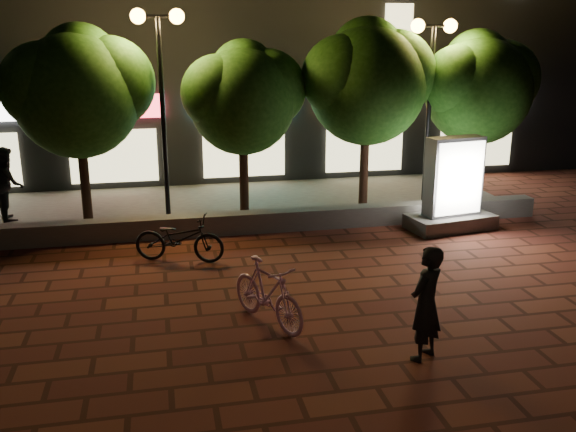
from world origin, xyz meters
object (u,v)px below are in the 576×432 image
object	(u,v)px
street_lamp_right	(432,65)
scooter_parked	(179,239)
tree_left	(79,87)
tree_mid	(244,94)
rider	(426,304)
pedestrian	(7,184)
street_lamp_left	(160,62)
tree_right	(368,78)
ad_kiosk	(452,192)
scooter_pink	(268,293)
tree_far_right	(479,84)

from	to	relation	value
street_lamp_right	scooter_parked	distance (m)	8.17
tree_left	tree_mid	size ratio (longest dim) A/B	1.09
rider	pedestrian	world-z (taller)	pedestrian
tree_left	street_lamp_left	bearing A→B (deg)	-7.70
tree_mid	pedestrian	world-z (taller)	tree_mid
street_lamp_right	scooter_parked	size ratio (longest dim) A/B	2.57
tree_right	scooter_parked	bearing A→B (deg)	-148.31
street_lamp_left	street_lamp_right	distance (m)	7.00
street_lamp_left	rider	size ratio (longest dim) A/B	2.93
tree_left	ad_kiosk	world-z (taller)	tree_left
scooter_pink	tree_far_right	bearing A→B (deg)	16.12
tree_right	pedestrian	world-z (taller)	tree_right
street_lamp_right	rider	size ratio (longest dim) A/B	2.82
tree_far_right	tree_right	bearing A→B (deg)	180.00
tree_right	pedestrian	distance (m)	9.69
ad_kiosk	tree_left	bearing A→B (deg)	165.96
street_lamp_right	pedestrian	size ratio (longest dim) A/B	2.65
ad_kiosk	scooter_parked	size ratio (longest dim) A/B	1.19
tree_far_right	street_lamp_right	world-z (taller)	street_lamp_right
scooter_parked	pedestrian	xyz separation A→B (m)	(-4.15, 3.84, 0.51)
tree_left	tree_right	distance (m)	7.30
tree_right	street_lamp_left	bearing A→B (deg)	-177.19
ad_kiosk	rider	bearing A→B (deg)	-119.14
scooter_pink	scooter_parked	world-z (taller)	scooter_pink
tree_far_right	scooter_parked	bearing A→B (deg)	-159.10
tree_left	scooter_pink	bearing A→B (deg)	-62.41
tree_right	ad_kiosk	distance (m)	3.76
scooter_pink	pedestrian	bearing A→B (deg)	100.43
tree_mid	tree_far_right	world-z (taller)	tree_far_right
tree_left	scooter_pink	xyz separation A→B (m)	(3.43, -6.56, -2.89)
tree_left	tree_right	xyz separation A→B (m)	(7.30, 0.00, 0.12)
ad_kiosk	tree_far_right	bearing A→B (deg)	52.78
tree_right	street_lamp_left	distance (m)	5.38
tree_left	ad_kiosk	bearing A→B (deg)	-14.04
scooter_pink	rider	distance (m)	2.64
ad_kiosk	rider	xyz separation A→B (m)	(-3.32, -5.96, -0.05)
street_lamp_right	tree_right	bearing A→B (deg)	170.90
tree_right	rider	world-z (taller)	tree_right
rider	scooter_parked	distance (m)	6.02
tree_left	pedestrian	xyz separation A→B (m)	(-2.03, 0.64, -2.42)
street_lamp_left	tree_left	bearing A→B (deg)	172.30
ad_kiosk	scooter_pink	world-z (taller)	ad_kiosk
tree_left	street_lamp_left	world-z (taller)	street_lamp_left
scooter_pink	street_lamp_right	bearing A→B (deg)	22.04
street_lamp_right	ad_kiosk	size ratio (longest dim) A/B	2.16
scooter_pink	pedestrian	size ratio (longest dim) A/B	0.98
street_lamp_right	scooter_pink	xyz separation A→B (m)	(-5.52, -6.30, -3.34)
tree_mid	scooter_parked	bearing A→B (deg)	-120.42
tree_mid	scooter_pink	size ratio (longest dim) A/B	2.43
tree_right	scooter_pink	size ratio (longest dim) A/B	2.74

